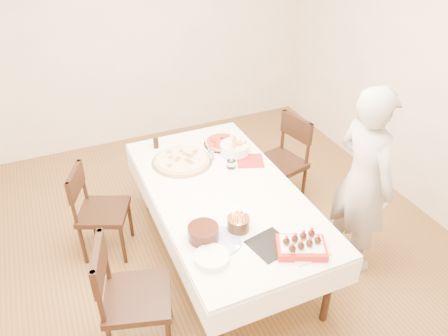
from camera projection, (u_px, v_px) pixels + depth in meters
name	position (u px, v px, depth m)	size (l,w,h in m)	color
floor	(215.00, 259.00, 3.98)	(5.00, 5.00, 0.00)	brown
wall_back	(132.00, 36.00, 5.14)	(4.50, 0.04, 2.70)	#F0E1C9
wall_right	(441.00, 81.00, 3.99)	(0.04, 5.00, 2.70)	#F0E1C9
dining_table	(224.00, 225.00, 3.81)	(1.14, 2.14, 0.75)	white
chair_right_savory	(279.00, 164.00, 4.44)	(0.49, 0.49, 0.96)	black
chair_left_savory	(104.00, 212.00, 3.85)	(0.45, 0.45, 0.88)	black
chair_left_dessert	(138.00, 297.00, 3.01)	(0.50, 0.50, 0.98)	black
person	(363.00, 182.00, 3.55)	(0.61, 0.40, 1.68)	#A8A29E
pizza_white	(182.00, 160.00, 3.94)	(0.55, 0.55, 0.04)	beige
pizza_pepperoni	(222.00, 142.00, 4.21)	(0.35, 0.35, 0.04)	red
red_placemat	(250.00, 161.00, 3.97)	(0.24, 0.24, 0.01)	#B21E1E
pasta_bowl	(235.00, 148.00, 4.06)	(0.27, 0.27, 0.09)	white
taper_candle	(231.00, 149.00, 3.78)	(0.08, 0.08, 0.38)	white
shaker_pair	(212.00, 155.00, 3.96)	(0.09, 0.09, 0.11)	white
cola_glass	(156.00, 143.00, 4.14)	(0.05, 0.05, 0.10)	black
layer_cake	(203.00, 233.00, 3.08)	(0.28, 0.28, 0.11)	black
cake_board	(270.00, 245.00, 3.07)	(0.27, 0.27, 0.01)	black
birthday_cake	(238.00, 220.00, 3.15)	(0.17, 0.17, 0.16)	#3D2310
strawberry_box	(301.00, 246.00, 3.00)	(0.34, 0.22, 0.08)	#B11B14
box_lid	(308.00, 252.00, 3.01)	(0.27, 0.18, 0.02)	beige
plate_stack	(212.00, 258.00, 2.93)	(0.24, 0.24, 0.05)	white
china_plate	(220.00, 241.00, 3.09)	(0.30, 0.30, 0.01)	white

